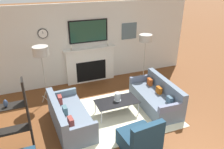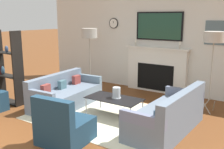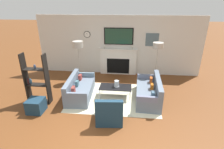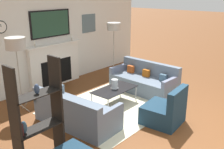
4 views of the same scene
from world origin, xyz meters
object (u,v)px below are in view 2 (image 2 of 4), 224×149
object	(u,v)px
couch_left	(65,95)
floor_lamp_left	(89,34)
armchair	(64,127)
shelf_unit	(8,69)
hurricane_candle	(116,93)
floor_lamp_right	(214,38)
coffee_table	(114,99)
couch_right	(168,116)

from	to	relation	value
couch_left	floor_lamp_left	distance (m)	1.97
couch_left	armchair	bearing A→B (deg)	-47.30
armchair	shelf_unit	world-z (taller)	shelf_unit
hurricane_candle	floor_lamp_right	size ratio (longest dim) A/B	0.13
armchair	floor_lamp_right	bearing A→B (deg)	59.69
floor_lamp_left	floor_lamp_right	xyz separation A→B (m)	(3.26, -0.00, 0.03)
hurricane_candle	shelf_unit	bearing A→B (deg)	-165.74
couch_left	coffee_table	distance (m)	1.32
shelf_unit	floor_lamp_right	bearing A→B (deg)	25.66
hurricane_candle	couch_left	bearing A→B (deg)	-176.12
couch_left	shelf_unit	distance (m)	1.49
couch_right	hurricane_candle	world-z (taller)	couch_right
couch_left	floor_lamp_right	world-z (taller)	floor_lamp_right
couch_left	armchair	distance (m)	1.86
armchair	couch_right	bearing A→B (deg)	47.34
couch_left	hurricane_candle	bearing A→B (deg)	3.88
hurricane_candle	floor_lamp_left	size ratio (longest dim) A/B	0.13
couch_right	shelf_unit	world-z (taller)	shelf_unit
couch_left	couch_right	world-z (taller)	couch_right
coffee_table	floor_lamp_right	xyz separation A→B (m)	(1.57, 1.36, 1.22)
coffee_table	shelf_unit	size ratio (longest dim) A/B	0.66
floor_lamp_right	hurricane_candle	bearing A→B (deg)	-139.13
floor_lamp_right	coffee_table	bearing A→B (deg)	-139.09
hurricane_candle	floor_lamp_left	world-z (taller)	floor_lamp_left
armchair	shelf_unit	distance (m)	2.70
couch_right	floor_lamp_left	xyz separation A→B (m)	(-2.89, 1.42, 1.29)
armchair	coffee_table	xyz separation A→B (m)	(0.06, 1.42, 0.11)
armchair	hurricane_candle	bearing A→B (deg)	86.31
couch_left	coffee_table	bearing A→B (deg)	2.49
armchair	hurricane_candle	distance (m)	1.48
floor_lamp_left	couch_left	bearing A→B (deg)	-75.27
armchair	floor_lamp_left	bearing A→B (deg)	120.39
couch_right	floor_lamp_left	bearing A→B (deg)	153.89
armchair	shelf_unit	bearing A→B (deg)	162.49
couch_left	floor_lamp_right	distance (m)	3.48
floor_lamp_right	shelf_unit	xyz separation A→B (m)	(-4.14, -1.99, -0.78)
hurricane_candle	floor_lamp_left	xyz separation A→B (m)	(-1.73, 1.33, 1.07)
couch_right	coffee_table	xyz separation A→B (m)	(-1.20, 0.06, 0.10)
coffee_table	shelf_unit	xyz separation A→B (m)	(-2.57, -0.63, 0.45)
couch_left	hurricane_candle	distance (m)	1.38
coffee_table	shelf_unit	world-z (taller)	shelf_unit
couch_left	coffee_table	world-z (taller)	couch_left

